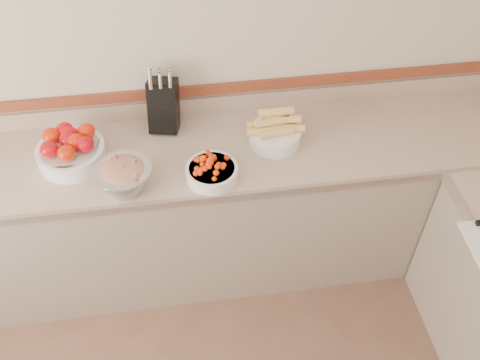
{
  "coord_description": "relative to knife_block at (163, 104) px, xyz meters",
  "views": [
    {
      "loc": [
        0.11,
        -0.33,
        2.73
      ],
      "look_at": [
        0.35,
        1.35,
        1.0
      ],
      "focal_mm": 40.0,
      "sensor_mm": 36.0,
      "label": 1
    }
  ],
  "objects": [
    {
      "name": "back_wall",
      "position": [
        -0.03,
        0.1,
        0.25
      ],
      "size": [
        4.0,
        0.0,
        4.0
      ],
      "primitive_type": "plane",
      "rotation": [
        1.57,
        0.0,
        0.0
      ],
      "color": "beige",
      "rests_on": "ground_plane"
    },
    {
      "name": "counter_back",
      "position": [
        -0.03,
        -0.22,
        -0.59
      ],
      "size": [
        4.0,
        0.65,
        1.08
      ],
      "color": "tan",
      "rests_on": "ground_plane"
    },
    {
      "name": "knife_block",
      "position": [
        0.0,
        0.0,
        0.0
      ],
      "size": [
        0.18,
        0.21,
        0.36
      ],
      "color": "black",
      "rests_on": "counter_back"
    },
    {
      "name": "tomato_bowl",
      "position": [
        -0.47,
        -0.2,
        -0.07
      ],
      "size": [
        0.33,
        0.33,
        0.16
      ],
      "color": "white",
      "rests_on": "counter_back"
    },
    {
      "name": "cherry_tomato_bowl",
      "position": [
        0.2,
        -0.42,
        -0.1
      ],
      "size": [
        0.25,
        0.25,
        0.14
      ],
      "color": "white",
      "rests_on": "counter_back"
    },
    {
      "name": "corn_bowl",
      "position": [
        0.55,
        -0.21,
        -0.08
      ],
      "size": [
        0.29,
        0.27,
        0.2
      ],
      "color": "white",
      "rests_on": "counter_back"
    },
    {
      "name": "rhubarb_bowl",
      "position": [
        -0.21,
        -0.43,
        -0.07
      ],
      "size": [
        0.27,
        0.27,
        0.16
      ],
      "color": "#B2B2BA",
      "rests_on": "counter_back"
    }
  ]
}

